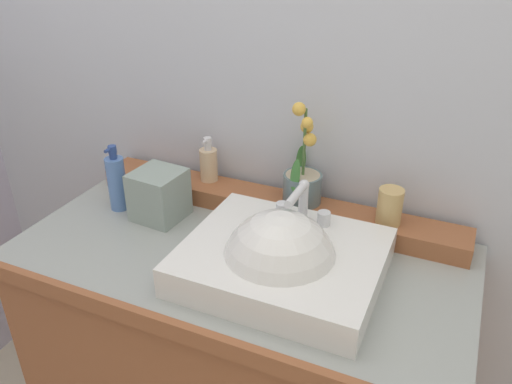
{
  "coord_description": "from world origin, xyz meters",
  "views": [
    {
      "loc": [
        0.48,
        -0.96,
        1.61
      ],
      "look_at": [
        0.05,
        -0.01,
        1.05
      ],
      "focal_mm": 36.02,
      "sensor_mm": 36.0,
      "label": 1
    }
  ],
  "objects_px": {
    "soap_dispenser": "(209,163)",
    "tumbler_cup": "(390,207)",
    "potted_plant": "(303,179)",
    "tissue_box": "(159,195)",
    "sink_basin": "(281,264)",
    "lotion_bottle": "(117,182)"
  },
  "relations": [
    {
      "from": "soap_dispenser",
      "to": "tumbler_cup",
      "type": "xyz_separation_m",
      "value": [
        0.54,
        -0.03,
        -0.01
      ]
    },
    {
      "from": "potted_plant",
      "to": "tissue_box",
      "type": "relative_size",
      "value": 2.06
    },
    {
      "from": "soap_dispenser",
      "to": "sink_basin",
      "type": "bearing_deg",
      "value": -40.06
    },
    {
      "from": "potted_plant",
      "to": "lotion_bottle",
      "type": "xyz_separation_m",
      "value": [
        -0.5,
        -0.16,
        -0.04
      ]
    },
    {
      "from": "tumbler_cup",
      "to": "lotion_bottle",
      "type": "relative_size",
      "value": 0.5
    },
    {
      "from": "potted_plant",
      "to": "soap_dispenser",
      "type": "height_order",
      "value": "potted_plant"
    },
    {
      "from": "lotion_bottle",
      "to": "tissue_box",
      "type": "height_order",
      "value": "lotion_bottle"
    },
    {
      "from": "lotion_bottle",
      "to": "tissue_box",
      "type": "xyz_separation_m",
      "value": [
        0.14,
        0.01,
        -0.01
      ]
    },
    {
      "from": "sink_basin",
      "to": "tumbler_cup",
      "type": "relative_size",
      "value": 4.64
    },
    {
      "from": "sink_basin",
      "to": "tissue_box",
      "type": "distance_m",
      "value": 0.43
    },
    {
      "from": "sink_basin",
      "to": "potted_plant",
      "type": "distance_m",
      "value": 0.3
    },
    {
      "from": "sink_basin",
      "to": "tissue_box",
      "type": "xyz_separation_m",
      "value": [
        -0.41,
        0.12,
        0.03
      ]
    },
    {
      "from": "tumbler_cup",
      "to": "lotion_bottle",
      "type": "bearing_deg",
      "value": -168.99
    },
    {
      "from": "sink_basin",
      "to": "tissue_box",
      "type": "relative_size",
      "value": 3.26
    },
    {
      "from": "potted_plant",
      "to": "soap_dispenser",
      "type": "distance_m",
      "value": 0.3
    },
    {
      "from": "tumbler_cup",
      "to": "lotion_bottle",
      "type": "xyz_separation_m",
      "value": [
        -0.74,
        -0.14,
        -0.02
      ]
    },
    {
      "from": "potted_plant",
      "to": "sink_basin",
      "type": "bearing_deg",
      "value": -80.08
    },
    {
      "from": "soap_dispenser",
      "to": "tissue_box",
      "type": "distance_m",
      "value": 0.19
    },
    {
      "from": "soap_dispenser",
      "to": "lotion_bottle",
      "type": "xyz_separation_m",
      "value": [
        -0.2,
        -0.18,
        -0.02
      ]
    },
    {
      "from": "sink_basin",
      "to": "soap_dispenser",
      "type": "bearing_deg",
      "value": 139.94
    },
    {
      "from": "tumbler_cup",
      "to": "tissue_box",
      "type": "relative_size",
      "value": 0.7
    },
    {
      "from": "tumbler_cup",
      "to": "lotion_bottle",
      "type": "distance_m",
      "value": 0.76
    }
  ]
}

